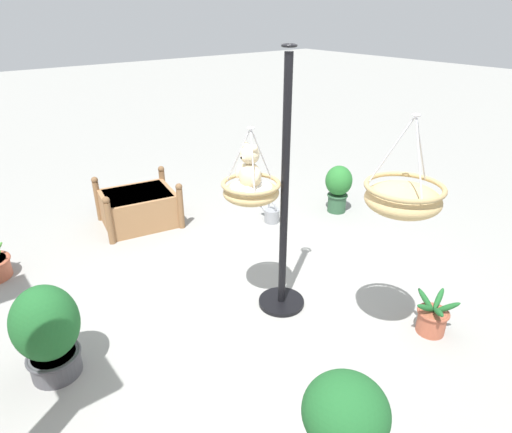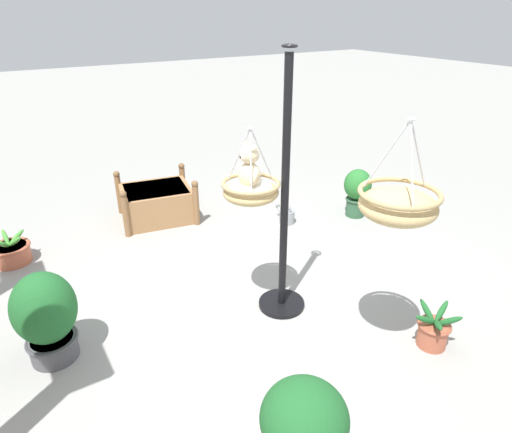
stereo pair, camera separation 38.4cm
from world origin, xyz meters
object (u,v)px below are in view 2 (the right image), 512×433
watering_can (287,216)px  potted_plant_broad_leaf (11,252)px  teddy_bear (249,171)px  display_pole_central (283,239)px  potted_plant_bushy_green (357,190)px  wooden_planter_box (157,202)px  potted_plant_conical_shrub (433,330)px  hanging_basket_left_high (398,204)px  hanging_basket_with_teddy (251,190)px  potted_plant_small_succulent (46,316)px

watering_can → potted_plant_broad_leaf: bearing=75.7°
teddy_bear → potted_plant_broad_leaf: 3.07m
display_pole_central → potted_plant_bushy_green: display_pole_central is taller
teddy_bear → watering_can: 2.27m
wooden_planter_box → potted_plant_conical_shrub: bearing=-163.1°
display_pole_central → potted_plant_conical_shrub: size_ratio=5.37×
hanging_basket_left_high → watering_can: (2.40, -0.81, -1.28)m
potted_plant_broad_leaf → wooden_planter_box: bearing=-83.2°
hanging_basket_with_teddy → hanging_basket_left_high: size_ratio=0.89×
wooden_planter_box → potted_plant_bushy_green: 2.71m
potted_plant_bushy_green → watering_can: bearing=71.5°
potted_plant_conical_shrub → potted_plant_broad_leaf: (3.38, 2.90, -0.02)m
teddy_bear → display_pole_central: bearing=-118.9°
display_pole_central → teddy_bear: bearing=61.1°
wooden_planter_box → potted_plant_broad_leaf: wooden_planter_box is taller
display_pole_central → wooden_planter_box: 2.54m
hanging_basket_left_high → potted_plant_bushy_green: (2.09, -1.74, -1.00)m
hanging_basket_with_teddy → display_pole_central: bearing=-121.0°
hanging_basket_with_teddy → hanging_basket_left_high: bearing=-154.6°
potted_plant_bushy_green → potted_plant_conical_shrub: (-2.25, 1.25, -0.22)m
potted_plant_bushy_green → potted_plant_broad_leaf: potted_plant_bushy_green is taller
wooden_planter_box → potted_plant_bushy_green: size_ratio=1.64×
potted_plant_broad_leaf → watering_can: 3.31m
teddy_bear → potted_plant_broad_leaf: bearing=41.3°
hanging_basket_left_high → potted_plant_small_succulent: 2.81m
wooden_planter_box → potted_plant_small_succulent: 2.64m
potted_plant_broad_leaf → watering_can: (-0.82, -3.21, -0.03)m
potted_plant_bushy_green → hanging_basket_with_teddy: bearing=113.3°
hanging_basket_left_high → potted_plant_broad_leaf: bearing=36.7°
hanging_basket_left_high → watering_can: hanging_basket_left_high is taller
hanging_basket_left_high → wooden_planter_box: bearing=9.9°
potted_plant_conical_shrub → potted_plant_bushy_green: bearing=-29.0°
potted_plant_bushy_green → watering_can: potted_plant_bushy_green is taller
hanging_basket_with_teddy → potted_plant_broad_leaf: 3.02m
display_pole_central → hanging_basket_with_teddy: display_pole_central is taller
teddy_bear → potted_plant_small_succulent: teddy_bear is taller
potted_plant_conical_shrub → potted_plant_broad_leaf: size_ratio=1.01×
hanging_basket_left_high → potted_plant_small_succulent: (1.38, 2.26, -0.96)m
potted_plant_bushy_green → wooden_planter_box: bearing=60.1°
potted_plant_bushy_green → potted_plant_small_succulent: potted_plant_small_succulent is taller
wooden_planter_box → potted_plant_broad_leaf: size_ratio=2.51×
hanging_basket_with_teddy → wooden_planter_box: 2.52m
potted_plant_small_succulent → potted_plant_conical_shrub: potted_plant_small_succulent is taller
hanging_basket_with_teddy → potted_plant_conical_shrub: (-1.27, -1.02, -1.05)m
potted_plant_small_succulent → potted_plant_conical_shrub: 3.17m
potted_plant_broad_leaf → watering_can: bearing=-104.3°
wooden_planter_box → potted_plant_broad_leaf: (-0.22, 1.81, -0.11)m
display_pole_central → hanging_basket_with_teddy: (0.15, 0.25, 0.48)m
display_pole_central → potted_plant_small_succulent: (0.42, 1.98, -0.31)m
teddy_bear → potted_plant_small_succulent: 1.98m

